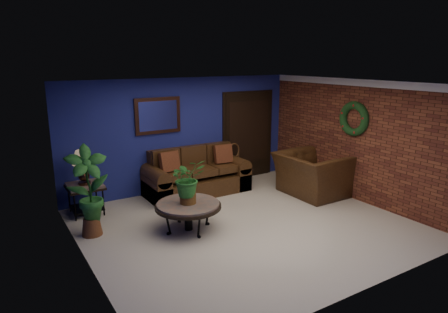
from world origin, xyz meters
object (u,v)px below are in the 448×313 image
sofa (196,178)px  coffee_table (188,206)px  end_table (85,191)px  table_lamp (83,163)px  armchair (311,174)px  side_chair (237,161)px

sofa → coffee_table: 2.01m
end_table → table_lamp: 0.55m
sofa → end_table: 2.38m
armchair → end_table: bearing=72.3°
end_table → coffee_table: bearing=-51.7°
end_table → table_lamp: size_ratio=1.03×
end_table → side_chair: 3.50m
sofa → armchair: 2.54m
end_table → armchair: size_ratio=0.47×
coffee_table → table_lamp: bearing=128.3°
sofa → armchair: (2.07, -1.46, 0.12)m
side_chair → armchair: bearing=-69.7°
end_table → table_lamp: table_lamp is taller
table_lamp → side_chair: bearing=1.1°
coffee_table → armchair: (3.12, 0.26, 0.02)m
table_lamp → side_chair: size_ratio=0.65×
table_lamp → side_chair: (3.50, 0.07, -0.46)m
end_table → table_lamp: (0.00, 0.00, 0.55)m
sofa → side_chair: bearing=1.8°
end_table → table_lamp: bearing=0.0°
sofa → armchair: bearing=-35.2°
coffee_table → side_chair: size_ratio=1.18×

